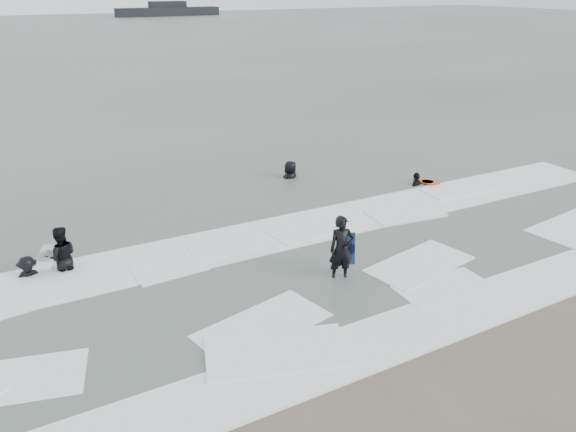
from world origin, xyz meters
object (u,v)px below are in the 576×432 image
surfer_wading (64,270)px  vessel_horizon (168,11)px  surfer_breaker (30,279)px  surfer_right_far (291,178)px  surfer_right_near (416,185)px  surfer_centre (340,279)px

surfer_wading → vessel_horizon: 139.54m
surfer_wading → vessel_horizon: size_ratio=0.07×
vessel_horizon → surfer_breaker: bearing=-108.7°
surfer_right_far → surfer_right_near: bearing=119.8°
surfer_right_far → vessel_horizon: (33.92, 128.15, 1.32)m
surfer_breaker → surfer_right_near: (15.22, 1.01, 0.00)m
surfer_centre → surfer_right_near: (7.29, 5.31, 0.00)m
surfer_centre → vessel_horizon: 141.70m
surfer_right_near → vessel_horizon: vessel_horizon is taller
surfer_centre → vessel_horizon: vessel_horizon is taller
surfer_breaker → surfer_right_near: bearing=-1.8°
surfer_centre → surfer_wading: bearing=164.1°
surfer_centre → surfer_wading: 8.22m
surfer_right_near → vessel_horizon: 134.79m
surfer_right_far → vessel_horizon: 132.57m
vessel_horizon → surfer_right_far: bearing=-104.8°
vessel_horizon → surfer_wading: bearing=-108.4°
vessel_horizon → surfer_right_near: bearing=-102.7°
surfer_wading → surfer_breaker: (-0.96, -0.05, 0.00)m
surfer_centre → surfer_breaker: surfer_centre is taller
surfer_wading → surfer_breaker: bearing=6.1°
surfer_centre → vessel_horizon: bearing=90.9°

